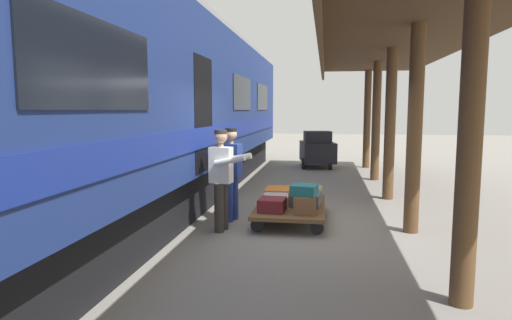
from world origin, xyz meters
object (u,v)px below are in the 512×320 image
object	(u,v)px
suitcase_orange_carryall	(279,193)
porter_by_door	(222,177)
suitcase_teal_softside	(304,190)
train_car	(123,108)
suitcase_maroon_trunk	(272,205)
suitcase_brown_leather	(305,204)
suitcase_gray_aluminum	(276,200)
suitcase_slate_roller	(306,199)
suitcase_tan_vintage	(307,193)
luggage_cart	(291,207)
porter_in_overalls	(230,171)
baggage_tug	(317,150)

from	to	relation	value
suitcase_orange_carryall	porter_by_door	world-z (taller)	porter_by_door
suitcase_orange_carryall	suitcase_teal_softside	xyz separation A→B (m)	(-0.55, 1.13, 0.29)
train_car	suitcase_maroon_trunk	world-z (taller)	train_car
train_car	porter_by_door	world-z (taller)	train_car
suitcase_brown_leather	suitcase_maroon_trunk	world-z (taller)	suitcase_brown_leather
suitcase_brown_leather	suitcase_maroon_trunk	bearing A→B (deg)	0.00
suitcase_gray_aluminum	suitcase_slate_roller	world-z (taller)	suitcase_slate_roller
train_car	suitcase_orange_carryall	size ratio (longest dim) A/B	32.28
suitcase_tan_vintage	suitcase_teal_softside	world-z (taller)	suitcase_teal_softside
train_car	luggage_cart	distance (m)	3.53
porter_in_overalls	suitcase_tan_vintage	bearing A→B (deg)	-152.89
luggage_cart	suitcase_brown_leather	bearing A→B (deg)	115.94
suitcase_brown_leather	porter_by_door	bearing A→B (deg)	11.52
luggage_cart	suitcase_teal_softside	distance (m)	0.76
luggage_cart	suitcase_tan_vintage	xyz separation A→B (m)	(-0.28, -0.57, 0.16)
train_car	suitcase_slate_roller	size ratio (longest dim) A/B	35.19
suitcase_tan_vintage	suitcase_slate_roller	distance (m)	0.57
porter_in_overalls	baggage_tug	xyz separation A→B (m)	(-1.44, -7.77, -0.30)
suitcase_orange_carryall	suitcase_gray_aluminum	bearing A→B (deg)	90.00
suitcase_teal_softside	baggage_tug	size ratio (longest dim) A/B	0.22
porter_by_door	suitcase_tan_vintage	bearing A→B (deg)	-133.84
porter_by_door	baggage_tug	world-z (taller)	porter_by_door
porter_by_door	suitcase_slate_roller	bearing A→B (deg)	-148.09
suitcase_slate_roller	suitcase_teal_softside	size ratio (longest dim) A/B	1.41
suitcase_brown_leather	luggage_cart	bearing A→B (deg)	-64.06
suitcase_slate_roller	train_car	bearing A→B (deg)	7.46
porter_in_overalls	porter_by_door	size ratio (longest dim) A/B	1.00
suitcase_brown_leather	porter_in_overalls	distance (m)	1.52
porter_by_door	luggage_cart	bearing A→B (deg)	-141.98
suitcase_brown_leather	baggage_tug	size ratio (longest dim) A/B	0.28
suitcase_maroon_trunk	suitcase_slate_roller	xyz separation A→B (m)	(-0.55, -0.57, 0.00)
suitcase_slate_roller	porter_by_door	xyz separation A→B (m)	(1.36, 0.85, 0.51)
porter_by_door	suitcase_orange_carryall	bearing A→B (deg)	-119.64
suitcase_maroon_trunk	porter_in_overalls	bearing A→B (deg)	-27.69
suitcase_tan_vintage	porter_in_overalls	world-z (taller)	porter_in_overalls
luggage_cart	suitcase_slate_roller	bearing A→B (deg)	-180.00
train_car	suitcase_slate_roller	world-z (taller)	train_car
suitcase_maroon_trunk	suitcase_gray_aluminum	bearing A→B (deg)	-90.00
porter_by_door	baggage_tug	distance (m)	8.60
luggage_cart	suitcase_teal_softside	world-z (taller)	suitcase_teal_softside
suitcase_tan_vintage	suitcase_gray_aluminum	size ratio (longest dim) A/B	1.21
suitcase_gray_aluminum	suitcase_tan_vintage	bearing A→B (deg)	-134.22
luggage_cart	baggage_tug	size ratio (longest dim) A/B	1.12
suitcase_brown_leather	porter_in_overalls	bearing A→B (deg)	-17.43
suitcase_maroon_trunk	suitcase_slate_roller	bearing A→B (deg)	-134.22
suitcase_tan_vintage	train_car	bearing A→B (deg)	16.94
suitcase_tan_vintage	suitcase_maroon_trunk	distance (m)	1.27
suitcase_tan_vintage	porter_by_door	size ratio (longest dim) A/B	0.37
luggage_cart	porter_in_overalls	bearing A→B (deg)	7.06
suitcase_tan_vintage	suitcase_orange_carryall	bearing A→B (deg)	0.00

